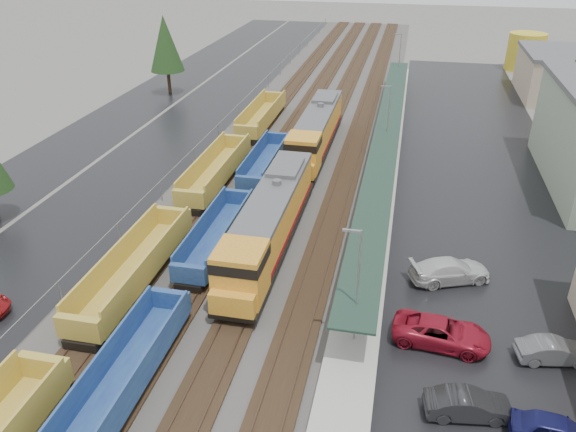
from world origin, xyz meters
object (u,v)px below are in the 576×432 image
locomotive_trail (316,132)px  parked_car_east_d (557,431)px  parked_car_east_c (450,270)px  parked_car_east_e (554,351)px  locomotive_lead (269,223)px  storage_tank (525,52)px  well_string_yellow (135,269)px  parked_car_east_a (468,405)px  parked_car_east_b (441,332)px  well_string_blue (127,371)px

locomotive_trail → parked_car_east_d: locomotive_trail is taller
parked_car_east_c → parked_car_east_e: size_ratio=1.34×
parked_car_east_c → parked_car_east_e: bearing=-164.9°
locomotive_lead → storage_tank: 72.44m
well_string_yellow → parked_car_east_e: 26.87m
parked_car_east_a → locomotive_trail: bearing=13.0°
well_string_yellow → parked_car_east_b: well_string_yellow is taller
storage_tank → parked_car_east_b: storage_tank is taller
storage_tank → parked_car_east_b: size_ratio=1.05×
parked_car_east_c → parked_car_east_d: bearing=176.3°
parked_car_east_b → well_string_blue: bearing=119.6°
well_string_blue → parked_car_east_e: (22.77, 7.04, -0.44)m
storage_tank → parked_car_east_c: (-14.59, -67.95, -2.20)m
parked_car_east_d → parked_car_east_e: size_ratio=1.04×
storage_tank → locomotive_trail: bearing=-121.3°
well_string_yellow → parked_car_east_d: 27.05m
parked_car_east_b → parked_car_east_d: parked_car_east_b is taller
well_string_yellow → parked_car_east_b: 20.62m
well_string_yellow → storage_tank: size_ratio=13.98×
parked_car_east_a → parked_car_east_b: (-1.20, 5.44, 0.07)m
locomotive_trail → well_string_yellow: locomotive_trail is taller
locomotive_trail → parked_car_east_d: 39.56m
parked_car_east_e → parked_car_east_c: bearing=27.0°
well_string_blue → parked_car_east_b: 18.04m
parked_car_east_e → parked_car_east_b: bearing=77.6°
parked_car_east_d → locomotive_lead: bearing=56.8°
locomotive_lead → storage_tank: bearing=67.4°
well_string_yellow → well_string_blue: size_ratio=1.16×
well_string_yellow → parked_car_east_a: bearing=-18.8°
locomotive_lead → parked_car_east_a: bearing=-44.5°
storage_tank → well_string_blue: bearing=-111.2°
well_string_blue → parked_car_east_a: well_string_blue is taller
storage_tank → parked_car_east_d: bearing=-97.1°
well_string_blue → parked_car_east_d: bearing=2.6°
well_string_blue → parked_car_east_c: 22.37m
locomotive_trail → parked_car_east_b: bearing=-66.7°
locomotive_lead → parked_car_east_a: (13.72, -13.48, -1.75)m
parked_car_east_a → parked_car_east_e: (5.05, 5.23, -0.03)m
locomotive_trail → storage_tank: 53.67m
parked_car_east_d → parked_car_east_e: (1.01, 6.06, -0.05)m
well_string_blue → parked_car_east_a: bearing=5.8°
locomotive_lead → well_string_blue: locomotive_lead is taller
locomotive_trail → parked_car_east_b: 31.66m
parked_car_east_b → parked_car_east_c: parked_car_east_c is taller
well_string_yellow → parked_car_east_d: well_string_yellow is taller
parked_car_east_b → parked_car_east_d: (5.24, -6.27, -0.05)m
locomotive_lead → parked_car_east_c: 13.43m
locomotive_trail → parked_car_east_b: (12.52, -29.04, -1.68)m
parked_car_east_d → parked_car_east_e: 6.15m
locomotive_lead → parked_car_east_e: size_ratio=4.88×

